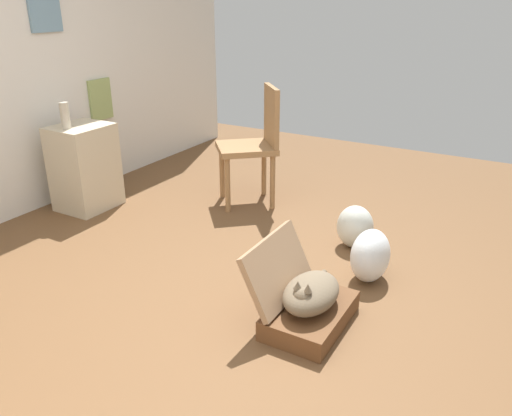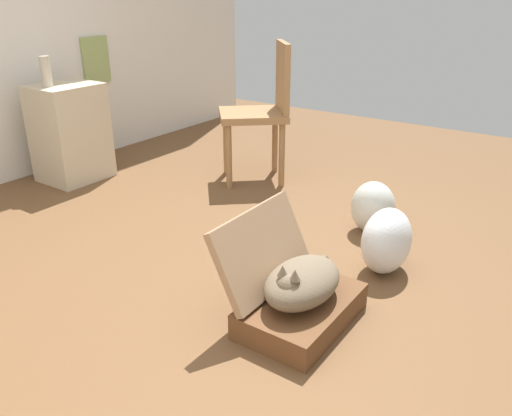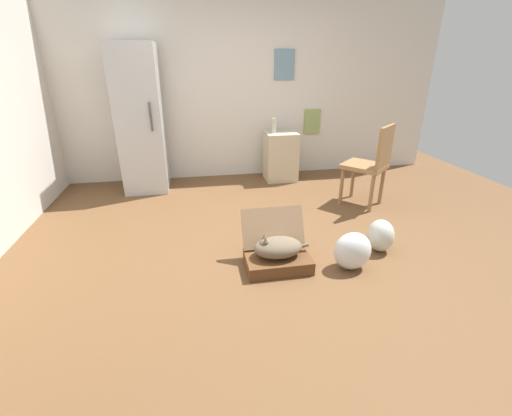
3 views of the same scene
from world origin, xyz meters
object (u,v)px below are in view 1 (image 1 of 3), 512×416
cat (311,293)px  side_table (85,167)px  chair (255,142)px  plastic_bag_clear (355,227)px  suitcase_base (310,315)px  plastic_bag_white (370,256)px  vase_tall (65,115)px

cat → side_table: side_table is taller
side_table → chair: size_ratio=0.71×
plastic_bag_clear → side_table: (-0.41, 2.23, 0.20)m
suitcase_base → cat: (-0.01, 0.00, 0.14)m
plastic_bag_white → plastic_bag_clear: 0.46m
plastic_bag_clear → vase_tall: (-0.53, 2.25, 0.66)m
plastic_bag_white → plastic_bag_clear: plastic_bag_white is taller
suitcase_base → cat: 0.14m
suitcase_base → plastic_bag_white: bearing=-11.1°
cat → chair: 1.87m
suitcase_base → vase_tall: vase_tall is taller
chair → suitcase_base: bearing=-2.0°
suitcase_base → side_table: (0.61, 2.35, 0.30)m
side_table → vase_tall: (-0.11, 0.01, 0.46)m
plastic_bag_clear → chair: bearing=69.5°
side_table → suitcase_base: bearing=-104.6°
vase_tall → plastic_bag_white: bearing=-87.0°
chair → side_table: bearing=-97.1°
plastic_bag_clear → side_table: side_table is taller
suitcase_base → side_table: 2.45m
plastic_bag_white → vase_tall: (-0.13, 2.49, 0.64)m
suitcase_base → cat: size_ratio=1.12×
cat → suitcase_base: bearing=-4.3°
suitcase_base → plastic_bag_white: size_ratio=1.64×
plastic_bag_white → side_table: 2.48m
cat → plastic_bag_clear: size_ratio=1.60×
plastic_bag_clear → vase_tall: bearing=103.2°
plastic_bag_clear → plastic_bag_white: bearing=-148.7°
cat → chair: bearing=39.3°
suitcase_base → chair: (1.42, 1.17, 0.49)m
suitcase_base → side_table: bearing=75.4°
suitcase_base → vase_tall: bearing=78.1°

